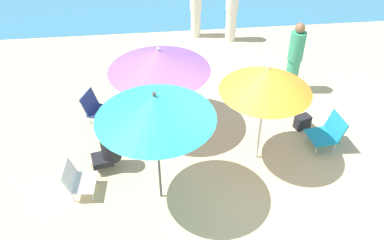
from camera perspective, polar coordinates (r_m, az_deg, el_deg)
The scene contains 12 objects.
ground_plane at distance 7.55m, azimuth 7.40°, elevation -6.75°, with size 40.00×40.00×0.00m, color #D3BC8C.
umbrella_orange at distance 6.75m, azimuth 10.38°, elevation 5.58°, with size 1.54×1.54×2.01m.
umbrella_purple at distance 7.59m, azimuth -4.66°, elevation 8.33°, with size 1.93×1.93×1.80m.
umbrella_teal at distance 5.79m, azimuth -5.19°, elevation 1.81°, with size 1.77×1.77×2.14m.
beach_chair_a at distance 7.14m, azimuth -15.74°, elevation -7.99°, with size 0.53×0.55×0.59m.
beach_chair_b at distance 8.65m, azimuth -13.25°, elevation 1.74°, with size 0.70×0.66×0.61m.
beach_chair_c at distance 8.12m, azimuth 18.42°, elevation -1.60°, with size 0.64×0.60×0.67m.
person_a at distance 7.37m, azimuth -11.62°, elevation -4.00°, with size 0.56×0.41×0.90m.
person_b at distance 11.50m, azimuth 0.53°, elevation 15.30°, with size 0.32×0.32×1.60m.
person_c at distance 11.32m, azimuth 5.57°, elevation 14.90°, with size 0.34×0.34×1.68m.
person_d at distance 9.32m, azimuth 14.15°, elevation 8.37°, with size 0.33×0.33×1.65m.
beach_bag at distance 8.58m, azimuth 15.15°, elevation -0.27°, with size 0.30×0.20×0.29m, color black.
Camera 1 is at (-1.54, -5.15, 5.31)m, focal length 38.21 mm.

